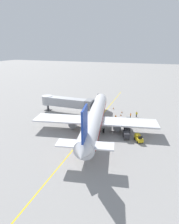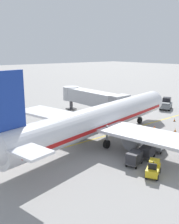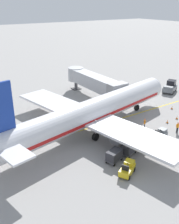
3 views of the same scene
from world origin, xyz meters
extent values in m
plane|color=gray|center=(0.00, 0.00, 0.00)|extent=(400.00, 400.00, 0.00)
cube|color=gold|center=(0.00, 0.00, 0.00)|extent=(0.24, 80.00, 0.01)
cylinder|color=silver|center=(1.05, -1.67, 3.29)|extent=(9.89, 32.11, 3.70)
cube|color=red|center=(1.05, -1.67, 2.82)|extent=(9.43, 29.60, 0.44)
cone|color=silver|center=(-2.32, 15.19, 3.29)|extent=(4.03, 3.06, 3.63)
cube|color=black|center=(-1.97, 13.43, 3.93)|extent=(2.94, 1.62, 0.60)
cube|color=silver|center=(1.24, -2.65, 2.64)|extent=(30.44, 10.97, 0.36)
cylinder|color=gray|center=(-4.31, -2.95, 1.39)|extent=(2.59, 3.53, 2.00)
cylinder|color=gray|center=(6.48, -0.79, 1.39)|extent=(2.59, 3.53, 2.00)
cube|color=silver|center=(3.94, -16.19, 3.84)|extent=(10.32, 4.51, 0.24)
cylinder|color=black|center=(-1.15, 9.31, 0.55)|extent=(0.66, 1.17, 1.10)
cylinder|color=gray|center=(-1.15, 9.31, 2.10)|extent=(0.24, 0.24, 2.00)
cylinder|color=black|center=(-0.82, -4.08, 0.55)|extent=(0.66, 1.17, 1.10)
cylinder|color=gray|center=(-0.82, -4.08, 2.10)|extent=(0.24, 0.24, 2.00)
cylinder|color=black|center=(3.69, -3.18, 0.55)|extent=(0.66, 1.17, 1.10)
cylinder|color=gray|center=(3.69, -3.18, 2.10)|extent=(0.24, 0.24, 2.00)
cube|color=#A8AAAF|center=(-10.29, 6.56, 3.49)|extent=(15.21, 2.80, 2.60)
cube|color=gray|center=(-3.49, 6.56, 3.49)|extent=(2.00, 3.50, 2.99)
cylinder|color=#A8AAAF|center=(-17.89, 6.56, 3.49)|extent=(3.36, 3.36, 2.86)
cylinder|color=#4C4C51|center=(-17.89, 6.56, 1.09)|extent=(0.70, 0.70, 2.19)
cube|color=#38383A|center=(-17.89, 6.56, 0.08)|extent=(1.80, 1.80, 0.16)
cube|color=slate|center=(-4.79, 22.47, 0.85)|extent=(3.93, 4.92, 0.90)
cube|color=black|center=(-5.23, 23.36, 1.85)|extent=(2.30, 2.39, 1.10)
cube|color=slate|center=(-4.11, 21.09, 1.48)|extent=(2.16, 1.82, 0.36)
cylinder|color=black|center=(-3.32, 21.61, 0.40)|extent=(0.67, 0.87, 0.80)
cylinder|color=black|center=(-4.99, 20.77, 0.40)|extent=(0.67, 0.87, 0.80)
cylinder|color=black|center=(-4.59, 24.17, 0.40)|extent=(0.67, 0.87, 0.80)
cylinder|color=black|center=(-6.27, 23.33, 0.40)|extent=(0.67, 0.87, 0.80)
cube|color=gold|center=(12.16, -4.70, 0.63)|extent=(2.24, 2.77, 0.70)
cube|color=gold|center=(11.83, -4.09, 1.20)|extent=(1.40, 1.41, 0.44)
cube|color=black|center=(12.49, -5.30, 1.30)|extent=(0.82, 0.54, 0.64)
cylinder|color=black|center=(12.10, -4.59, 1.28)|extent=(0.20, 0.27, 0.54)
cylinder|color=black|center=(11.27, -4.18, 0.28)|extent=(0.44, 0.59, 0.56)
cylinder|color=black|center=(12.22, -3.67, 0.28)|extent=(0.44, 0.59, 0.56)
cylinder|color=black|center=(12.10, -5.72, 0.28)|extent=(0.44, 0.59, 0.56)
cylinder|color=black|center=(13.05, -5.21, 0.28)|extent=(0.44, 0.59, 0.56)
cube|color=slate|center=(8.54, 4.64, 0.63)|extent=(1.67, 2.69, 0.70)
cube|color=slate|center=(8.40, 5.31, 1.20)|extent=(1.21, 1.23, 0.44)
cube|color=black|center=(8.67, 3.96, 1.30)|extent=(0.86, 0.32, 0.64)
cylinder|color=black|center=(8.51, 4.76, 1.28)|extent=(0.13, 0.27, 0.54)
cylinder|color=black|center=(7.83, 5.39, 0.28)|extent=(0.31, 0.59, 0.56)
cylinder|color=black|center=(8.89, 5.60, 0.28)|extent=(0.31, 0.59, 0.56)
cylinder|color=black|center=(8.18, 3.67, 0.28)|extent=(0.31, 0.59, 0.56)
cylinder|color=black|center=(9.24, 3.88, 0.28)|extent=(0.31, 0.59, 0.56)
cube|color=#4C4C51|center=(8.64, 1.12, 0.42)|extent=(1.90, 2.49, 0.12)
cube|color=#999EA3|center=(8.64, 1.12, 1.03)|extent=(1.81, 2.36, 1.10)
cylinder|color=#4C4C51|center=(8.21, 2.50, 0.41)|extent=(0.28, 0.69, 0.07)
cylinder|color=black|center=(7.87, 1.74, 0.18)|extent=(0.22, 0.38, 0.36)
cylinder|color=black|center=(8.92, 2.07, 0.18)|extent=(0.22, 0.38, 0.36)
cylinder|color=black|center=(8.37, 0.17, 0.18)|extent=(0.22, 0.38, 0.36)
cylinder|color=black|center=(9.42, 0.50, 0.18)|extent=(0.22, 0.38, 0.36)
cube|color=#4C4C51|center=(9.10, -1.74, 0.42)|extent=(1.90, 2.49, 0.12)
cube|color=#2D2D33|center=(9.10, -1.74, 1.03)|extent=(1.81, 2.36, 1.10)
cylinder|color=#4C4C51|center=(8.66, -0.35, 0.41)|extent=(0.28, 0.69, 0.07)
cylinder|color=black|center=(8.32, -1.11, 0.18)|extent=(0.22, 0.38, 0.36)
cylinder|color=black|center=(9.37, -0.78, 0.18)|extent=(0.22, 0.38, 0.36)
cylinder|color=black|center=(8.82, -2.69, 0.18)|extent=(0.22, 0.38, 0.36)
cylinder|color=black|center=(9.87, -2.36, 0.18)|extent=(0.22, 0.38, 0.36)
cube|color=#4C4C51|center=(9.36, -4.33, 0.42)|extent=(1.90, 2.49, 0.12)
cube|color=#2D2D33|center=(9.36, -4.33, 1.03)|extent=(1.81, 2.36, 1.10)
cylinder|color=#4C4C51|center=(8.92, -2.94, 0.41)|extent=(0.28, 0.69, 0.07)
cylinder|color=black|center=(8.59, -3.71, 0.18)|extent=(0.22, 0.38, 0.36)
cylinder|color=black|center=(9.64, -3.37, 0.18)|extent=(0.22, 0.38, 0.36)
cylinder|color=black|center=(9.08, -5.28, 0.18)|extent=(0.22, 0.38, 0.36)
cylinder|color=black|center=(10.14, -4.95, 0.18)|extent=(0.22, 0.38, 0.36)
cylinder|color=#232328|center=(4.81, 5.33, 0.42)|extent=(0.15, 0.15, 0.85)
cylinder|color=#232328|center=(4.96, 5.20, 0.42)|extent=(0.15, 0.15, 0.85)
cube|color=orange|center=(4.88, 5.27, 1.15)|extent=(0.44, 0.44, 0.60)
cylinder|color=orange|center=(4.70, 5.44, 1.10)|extent=(0.22, 0.22, 0.57)
cylinder|color=orange|center=(5.07, 5.10, 1.10)|extent=(0.22, 0.22, 0.57)
sphere|color=#997051|center=(4.88, 5.27, 1.58)|extent=(0.22, 0.22, 0.22)
cube|color=red|center=(4.88, 5.27, 1.60)|extent=(0.25, 0.24, 0.10)
cylinder|color=#232328|center=(8.59, 8.30, 0.42)|extent=(0.15, 0.15, 0.85)
cylinder|color=#232328|center=(8.61, 8.50, 0.42)|extent=(0.15, 0.15, 0.85)
cube|color=orange|center=(8.60, 8.40, 1.15)|extent=(0.27, 0.40, 0.60)
cylinder|color=orange|center=(8.58, 8.16, 1.10)|extent=(0.11, 0.23, 0.57)
cylinder|color=orange|center=(8.62, 8.65, 1.10)|extent=(0.11, 0.23, 0.57)
sphere|color=#997051|center=(8.60, 8.40, 1.58)|extent=(0.22, 0.22, 0.22)
cube|color=red|center=(8.60, 8.40, 1.60)|extent=(0.10, 0.27, 0.10)
cube|color=black|center=(2.00, 15.17, 0.02)|extent=(0.36, 0.36, 0.04)
cone|color=orange|center=(2.00, 15.17, 0.32)|extent=(0.30, 0.30, 0.55)
cylinder|color=white|center=(2.00, 15.17, 0.34)|extent=(0.21, 0.21, 0.06)
cube|color=black|center=(5.41, 12.35, 0.02)|extent=(0.36, 0.36, 0.04)
cone|color=orange|center=(5.41, 12.35, 0.32)|extent=(0.30, 0.30, 0.55)
cylinder|color=white|center=(5.41, 12.35, 0.34)|extent=(0.21, 0.21, 0.06)
cube|color=black|center=(5.54, 9.80, 0.02)|extent=(0.36, 0.36, 0.04)
cone|color=orange|center=(5.54, 9.80, 0.32)|extent=(0.30, 0.30, 0.55)
cylinder|color=white|center=(5.54, 9.80, 0.34)|extent=(0.21, 0.21, 0.06)
camera|label=1|loc=(13.93, -41.55, 19.71)|focal=28.90mm
camera|label=2|loc=(26.24, -24.66, 12.33)|focal=40.69mm
camera|label=3|loc=(30.01, -21.76, 18.25)|focal=41.36mm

